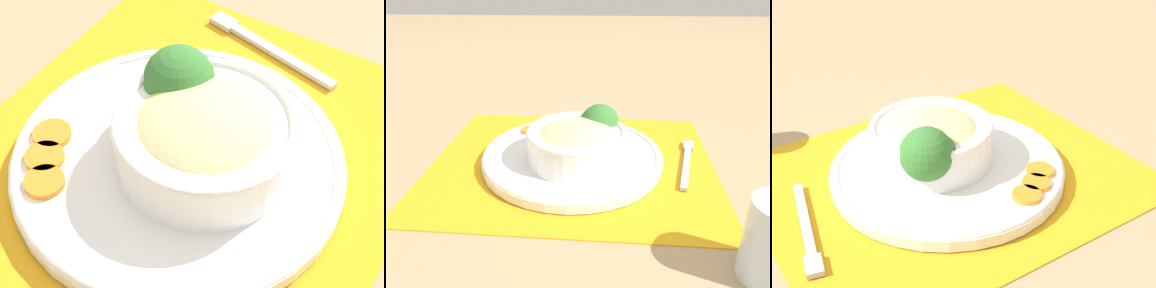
% 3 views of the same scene
% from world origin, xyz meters
% --- Properties ---
extents(ground_plane, '(4.00, 4.00, 0.00)m').
position_xyz_m(ground_plane, '(0.00, 0.00, 0.00)').
color(ground_plane, tan).
extents(placemat, '(0.53, 0.45, 0.00)m').
position_xyz_m(placemat, '(0.00, 0.00, 0.00)').
color(placemat, orange).
rests_on(placemat, ground_plane).
extents(plate, '(0.33, 0.33, 0.02)m').
position_xyz_m(plate, '(0.00, 0.00, 0.02)').
color(plate, white).
rests_on(plate, placemat).
extents(bowl, '(0.17, 0.17, 0.07)m').
position_xyz_m(bowl, '(0.01, -0.02, 0.06)').
color(bowl, white).
rests_on(bowl, plate).
extents(broccoli_floret, '(0.07, 0.07, 0.09)m').
position_xyz_m(broccoli_floret, '(0.05, 0.03, 0.07)').
color(broccoli_floret, '#759E51').
rests_on(broccoli_floret, plate).
extents(carrot_slice_near, '(0.04, 0.04, 0.01)m').
position_xyz_m(carrot_slice_near, '(-0.04, 0.12, 0.02)').
color(carrot_slice_near, orange).
rests_on(carrot_slice_near, plate).
extents(carrot_slice_middle, '(0.04, 0.04, 0.01)m').
position_xyz_m(carrot_slice_middle, '(-0.07, 0.11, 0.02)').
color(carrot_slice_middle, orange).
rests_on(carrot_slice_middle, plate).
extents(carrot_slice_far, '(0.04, 0.04, 0.01)m').
position_xyz_m(carrot_slice_far, '(-0.09, 0.09, 0.02)').
color(carrot_slice_far, orange).
rests_on(carrot_slice_far, plate).
extents(fork, '(0.06, 0.18, 0.01)m').
position_xyz_m(fork, '(0.21, 0.01, 0.01)').
color(fork, '#B7B7BC').
rests_on(fork, placemat).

